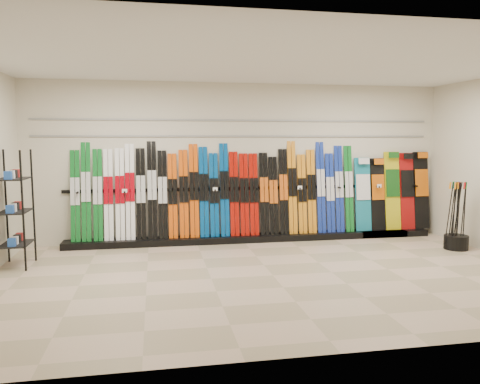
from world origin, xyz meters
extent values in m
plane|color=tan|center=(0.00, 0.00, 0.00)|extent=(8.00, 8.00, 0.00)
plane|color=beige|center=(0.00, 2.50, 1.50)|extent=(8.00, 0.00, 8.00)
plane|color=silver|center=(0.00, 0.00, 3.00)|extent=(8.00, 8.00, 0.00)
cube|color=black|center=(0.22, 2.28, 0.06)|extent=(8.00, 0.40, 0.12)
cube|color=#116B23|center=(-3.05, 2.36, 0.93)|extent=(0.17, 0.27, 1.63)
cube|color=#116B23|center=(-2.86, 2.37, 1.00)|extent=(0.17, 0.29, 1.77)
cube|color=#116B23|center=(-2.66, 2.36, 0.94)|extent=(0.17, 0.27, 1.65)
cube|color=white|center=(-2.47, 2.36, 0.94)|extent=(0.17, 0.27, 1.65)
cube|color=white|center=(-2.27, 2.36, 0.95)|extent=(0.17, 0.27, 1.66)
cube|color=white|center=(-2.09, 2.37, 0.99)|extent=(0.17, 0.29, 1.74)
cube|color=black|center=(-1.90, 2.36, 0.95)|extent=(0.17, 0.27, 1.66)
cube|color=black|center=(-1.69, 2.37, 1.01)|extent=(0.17, 0.29, 1.79)
cube|color=black|center=(-1.50, 2.36, 0.93)|extent=(0.17, 0.27, 1.62)
cube|color=#E05009|center=(-1.32, 2.35, 0.90)|extent=(0.17, 0.26, 1.56)
cube|color=#E05009|center=(-1.12, 2.36, 0.93)|extent=(0.17, 0.27, 1.63)
cube|color=#E05009|center=(-0.92, 2.36, 0.99)|extent=(0.17, 0.29, 1.73)
cube|color=#02458F|center=(-0.74, 2.36, 0.96)|extent=(0.17, 0.28, 1.68)
cube|color=#02458F|center=(-0.55, 2.35, 0.90)|extent=(0.17, 0.26, 1.56)
cube|color=#02458F|center=(-0.35, 2.37, 0.99)|extent=(0.17, 0.29, 1.75)
cube|color=#A80D04|center=(-0.16, 2.35, 0.91)|extent=(0.17, 0.26, 1.59)
cube|color=#A80D04|center=(0.03, 2.35, 0.90)|extent=(0.17, 0.26, 1.55)
cube|color=#A80D04|center=(0.22, 2.35, 0.89)|extent=(0.17, 0.26, 1.55)
cube|color=black|center=(0.42, 2.35, 0.90)|extent=(0.17, 0.26, 1.57)
cube|color=black|center=(0.61, 2.35, 0.86)|extent=(0.17, 0.25, 1.49)
cube|color=black|center=(0.81, 2.36, 0.94)|extent=(0.17, 0.27, 1.63)
cube|color=orange|center=(0.99, 2.37, 1.02)|extent=(0.17, 0.30, 1.81)
cube|color=orange|center=(1.18, 2.35, 0.88)|extent=(0.17, 0.25, 1.53)
cube|color=orange|center=(1.37, 2.36, 0.93)|extent=(0.17, 0.27, 1.62)
cube|color=navy|center=(1.57, 2.37, 1.00)|extent=(0.17, 0.29, 1.77)
cube|color=navy|center=(1.76, 2.35, 0.89)|extent=(0.17, 0.26, 1.54)
cube|color=navy|center=(1.95, 2.36, 0.97)|extent=(0.17, 0.28, 1.70)
cube|color=#116B23|center=(2.15, 2.36, 0.97)|extent=(0.17, 0.28, 1.69)
cube|color=#14728C|center=(2.45, 2.35, 0.85)|extent=(0.32, 0.23, 1.45)
cube|color=black|center=(2.77, 2.35, 0.84)|extent=(0.30, 0.22, 1.44)
cube|color=gold|center=(3.09, 2.36, 0.90)|extent=(0.32, 0.24, 1.57)
cube|color=#990C0C|center=(3.41, 2.36, 0.89)|extent=(0.30, 0.24, 1.55)
cube|color=black|center=(3.73, 2.36, 0.90)|extent=(0.32, 0.24, 1.56)
cube|color=black|center=(-3.75, 1.18, 0.89)|extent=(0.40, 0.60, 1.79)
cylinder|color=black|center=(3.60, 0.98, 0.12)|extent=(0.41, 0.41, 0.25)
cylinder|color=black|center=(3.58, 0.94, 0.61)|extent=(0.05, 0.06, 1.18)
cylinder|color=black|center=(3.51, 0.95, 0.61)|extent=(0.16, 0.15, 1.17)
cylinder|color=black|center=(3.62, 1.02, 0.61)|extent=(0.10, 0.09, 1.18)
cylinder|color=black|center=(3.70, 0.93, 0.61)|extent=(0.10, 0.13, 1.17)
cylinder|color=black|center=(3.59, 0.94, 0.61)|extent=(0.02, 0.06, 1.18)
cylinder|color=black|center=(3.57, 0.96, 0.61)|extent=(0.10, 0.12, 1.18)
cylinder|color=black|center=(3.55, 1.01, 0.61)|extent=(0.13, 0.15, 1.17)
cylinder|color=black|center=(3.54, 1.05, 0.61)|extent=(0.15, 0.07, 1.17)
cylinder|color=black|center=(3.66, 0.92, 0.61)|extent=(0.09, 0.04, 1.18)
cylinder|color=black|center=(3.43, 0.99, 0.61)|extent=(0.14, 0.04, 1.18)
cylinder|color=black|center=(3.54, 1.01, 0.61)|extent=(0.16, 0.08, 1.17)
cube|color=gray|center=(0.00, 2.48, 2.00)|extent=(7.60, 0.02, 0.03)
cube|color=gray|center=(0.00, 2.48, 2.30)|extent=(7.60, 0.02, 0.03)
camera|label=1|loc=(-1.64, -6.34, 1.95)|focal=35.00mm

